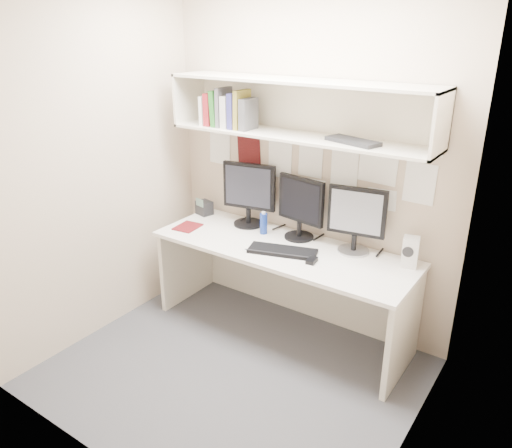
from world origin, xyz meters
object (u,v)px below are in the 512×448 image
Objects in this scene: keyboard at (282,251)px; maroon_notebook at (188,227)px; monitor_right at (356,218)px; desk at (282,289)px; speaker at (410,252)px; desk_phone at (204,208)px; monitor_left at (249,192)px; monitor_center at (301,206)px.

maroon_notebook is (-0.89, -0.03, -0.01)m from keyboard.
monitor_right is 0.98× the size of keyboard.
desk is 9.49× the size of speaker.
speaker is at bearing 14.75° from desk_phone.
maroon_notebook is 1.35× the size of desk_phone.
desk is 4.13× the size of monitor_right.
keyboard is (0.52, -0.31, -0.27)m from monitor_left.
maroon_notebook is (-0.85, -0.34, -0.26)m from monitor_center.
monitor_left is at bearing 17.49° from desk_phone.
monitor_left is 0.48m from monitor_center.
keyboard is at bearing -173.05° from speaker.
keyboard is at bearing -2.20° from desk_phone.
desk_phone reaches higher than keyboard.
keyboard is 0.89m from speaker.
keyboard is 3.18× the size of desk_phone.
desk is 4.05× the size of keyboard.
monitor_center is 0.45m from monitor_right.
monitor_left is at bearing 170.61° from monitor_right.
maroon_notebook is at bearing -60.35° from desk_phone.
keyboard is at bearing -152.39° from monitor_right.
monitor_center is at bearing 15.64° from maroon_notebook.
keyboard is at bearing -42.50° from monitor_left.
monitor_right is at bearing 19.55° from keyboard.
monitor_center is 2.30× the size of maroon_notebook.
desk_phone reaches higher than maroon_notebook.
desk_phone is (-0.94, -0.03, -0.20)m from monitor_center.
monitor_right is at bearing 15.27° from desk_phone.
desk_phone is (-1.80, -0.02, -0.04)m from speaker.
speaker reaches higher than desk_phone.
maroon_notebook is at bearing 164.35° from keyboard.
desk_phone is (-0.09, 0.32, 0.06)m from maroon_notebook.
maroon_notebook is at bearing 177.65° from speaker.
monitor_right is 1.37m from maroon_notebook.
maroon_notebook is (-1.72, -0.33, -0.10)m from speaker.
desk is at bearing 103.51° from keyboard.
monitor_center is at bearing -11.32° from monitor_left.
maroon_notebook is (-0.37, -0.34, -0.27)m from monitor_left.
desk is 0.66m from monitor_center.
monitor_right is (0.45, -0.00, 0.00)m from monitor_center.
monitor_left is 1.07× the size of monitor_center.
monitor_left is 0.93m from monitor_right.
speaker is at bearing -11.69° from monitor_left.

